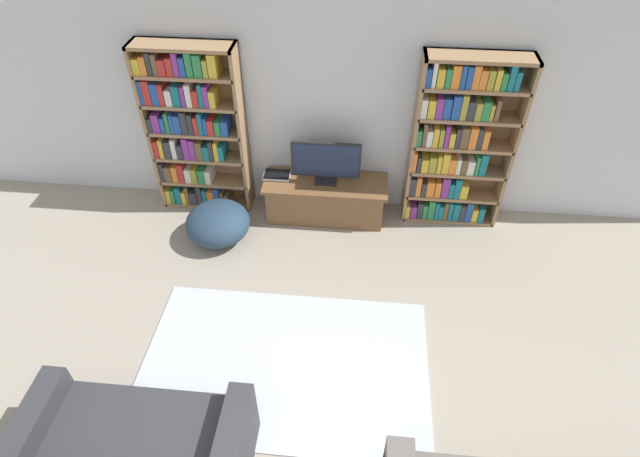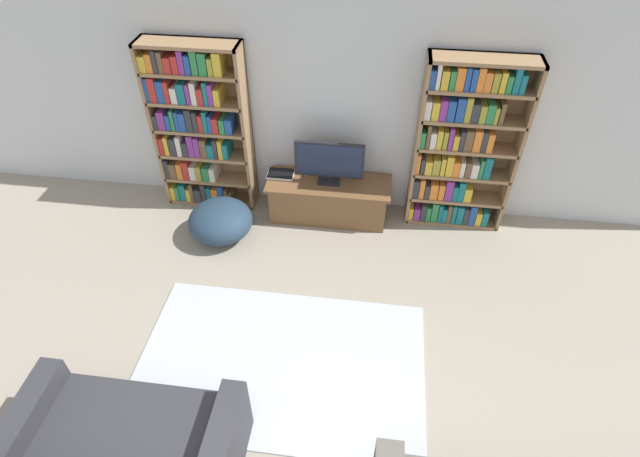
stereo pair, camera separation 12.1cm
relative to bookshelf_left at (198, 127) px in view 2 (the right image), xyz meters
The scene contains 8 objects.
wall_back 1.56m from the bookshelf_left, ahead, with size 8.80×0.06×2.60m.
bookshelf_left is the anchor object (origin of this frame).
bookshelf_right 2.83m from the bookshelf_left, ahead, with size 1.05×0.30×1.93m.
tv_stand 1.65m from the bookshelf_left, ahead, with size 1.38×0.51×0.47m.
television 1.49m from the bookshelf_left, ahead, with size 0.75×0.16×0.50m.
laptop 1.04m from the bookshelf_left, ahead, with size 0.30×0.21×0.03m.
area_rug 2.72m from the bookshelf_left, 59.46° to the right, with size 2.48×1.56×0.02m.
beanbag_ottoman 1.05m from the bookshelf_left, 62.33° to the right, with size 0.70×0.70×0.41m, color #23384C.
Camera 2 is at (0.44, -0.53, 3.78)m, focal length 28.00 mm.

